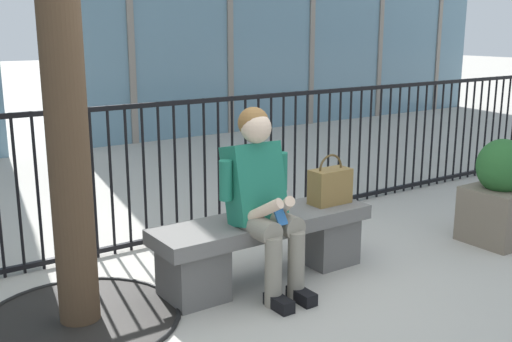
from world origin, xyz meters
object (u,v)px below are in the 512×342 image
(seated_person_with_phone, at_px, (262,195))
(planter, at_px, (499,195))
(stone_bench, at_px, (264,241))
(handbag_on_bench, at_px, (330,185))

(seated_person_with_phone, distance_m, planter, 2.14)
(stone_bench, distance_m, planter, 2.05)
(stone_bench, height_order, seated_person_with_phone, seated_person_with_phone)
(stone_bench, bearing_deg, handbag_on_bench, -0.99)
(stone_bench, relative_size, handbag_on_bench, 4.35)
(handbag_on_bench, bearing_deg, planter, -17.84)
(stone_bench, bearing_deg, seated_person_with_phone, -130.49)
(planter, bearing_deg, handbag_on_bench, 162.16)
(handbag_on_bench, bearing_deg, seated_person_with_phone, -170.24)
(stone_bench, xyz_separation_m, planter, (1.99, -0.46, 0.12))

